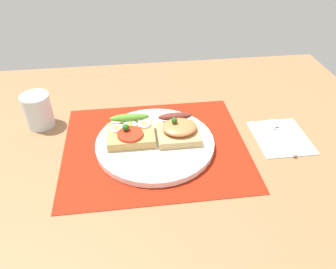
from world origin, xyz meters
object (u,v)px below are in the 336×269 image
drinking_glass (38,111)px  plate (155,143)px  sandwich_salmon (178,129)px  sandwich_egg_tomato (131,132)px  napkin (281,137)px  fork (282,135)px

drinking_glass → plate: bearing=-24.3°
sandwich_salmon → drinking_glass: (-33.09, 11.24, 0.69)cm
sandwich_egg_tomato → drinking_glass: 24.63cm
sandwich_salmon → drinking_glass: size_ratio=1.20×
sandwich_egg_tomato → napkin: bearing=-3.9°
plate → drinking_glass: bearing=155.7°
plate → drinking_glass: (-27.60, 12.47, 3.20)cm
sandwich_salmon → napkin: (24.70, -1.82, -3.23)cm
sandwich_salmon → drinking_glass: 34.95cm
plate → sandwich_salmon: size_ratio=2.68×
sandwich_egg_tomato → sandwich_salmon: sandwich_salmon is taller
plate → drinking_glass: 30.45cm
sandwich_egg_tomato → fork: 35.90cm
fork → drinking_glass: 59.44cm
sandwich_salmon → drinking_glass: drinking_glass is taller
drinking_glass → sandwich_salmon: bearing=-18.8°
sandwich_egg_tomato → sandwich_salmon: size_ratio=1.06×
sandwich_egg_tomato → fork: (35.74, -2.20, -2.53)cm
sandwich_salmon → napkin: size_ratio=0.71×
sandwich_egg_tomato → sandwich_salmon: (10.90, -0.58, 0.24)cm
napkin → sandwich_egg_tomato: bearing=176.1°
sandwich_salmon → fork: 25.04cm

